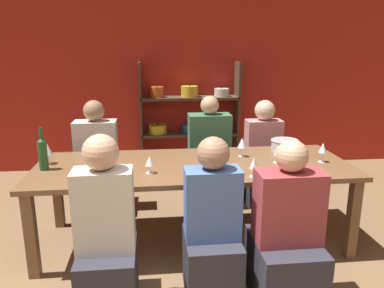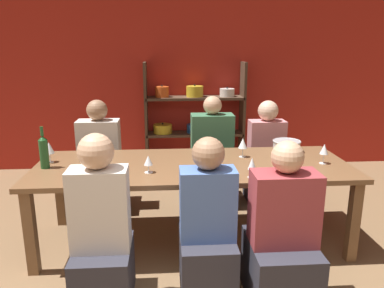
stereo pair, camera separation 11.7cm
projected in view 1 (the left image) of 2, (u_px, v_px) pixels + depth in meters
name	position (u px, v px, depth m)	size (l,w,h in m)	color
wall_back_red	(166.00, 73.00, 5.19)	(8.80, 0.06, 2.70)	red
shelf_unit	(187.00, 127.00, 5.21)	(1.37, 0.30, 1.50)	#4C3828
dining_table	(193.00, 172.00, 3.23)	(2.68, 1.00, 0.73)	brown
mixing_bowl	(285.00, 145.00, 3.61)	(0.27, 0.27, 0.11)	#B7BABC
wine_bottle_green	(43.00, 153.00, 3.03)	(0.07, 0.07, 0.35)	#1E4C23
wine_glass_red_a	(48.00, 150.00, 3.18)	(0.08, 0.08, 0.18)	white
wine_glass_red_b	(150.00, 162.00, 2.96)	(0.07, 0.07, 0.14)	white
wine_glass_empty_a	(278.00, 151.00, 3.22)	(0.06, 0.06, 0.16)	white
wine_glass_red_c	(242.00, 143.00, 3.40)	(0.08, 0.08, 0.18)	white
wine_glass_white_a	(323.00, 149.00, 3.23)	(0.07, 0.07, 0.17)	white
wine_glass_red_d	(254.00, 164.00, 2.87)	(0.07, 0.07, 0.16)	white
cell_phone	(276.00, 174.00, 2.94)	(0.14, 0.16, 0.01)	black
person_near_a	(106.00, 244.00, 2.46)	(0.38, 0.47, 1.19)	#2D2D38
person_far_a	(209.00, 165.00, 4.16)	(0.45, 0.57, 1.20)	#2D2D38
person_near_b	(212.00, 239.00, 2.56)	(0.37, 0.46, 1.15)	#2D2D38
person_far_b	(262.00, 164.00, 4.18)	(0.38, 0.48, 1.15)	#2D2D38
person_near_c	(286.00, 245.00, 2.52)	(0.43, 0.54, 1.14)	#2D2D38
person_far_c	(98.00, 171.00, 3.97)	(0.43, 0.54, 1.18)	#2D2D38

